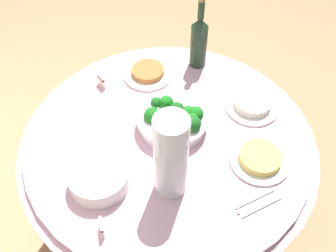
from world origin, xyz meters
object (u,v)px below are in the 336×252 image
object	(u,v)px
broccoli_bowl	(173,119)
label_placard_mid	(102,227)
food_plate_peanuts	(148,73)
wine_bottle	(199,41)
food_plate_noodles	(260,159)
plate_stack	(99,178)
decorative_fruit_vase	(171,160)
food_plate_rice	(252,104)
label_placard_front	(101,81)
serving_tongs	(257,204)

from	to	relation	value
broccoli_bowl	label_placard_mid	bearing A→B (deg)	125.38
food_plate_peanuts	broccoli_bowl	bearing A→B (deg)	172.26
wine_bottle	food_plate_noodles	size ratio (longest dim) A/B	1.53
plate_stack	wine_bottle	size ratio (longest dim) A/B	0.62
decorative_fruit_vase	food_plate_rice	size ratio (longest dim) A/B	1.55
food_plate_peanuts	label_placard_front	world-z (taller)	label_placard_front
label_placard_front	food_plate_noodles	bearing A→B (deg)	-150.16
serving_tongs	food_plate_noodles	bearing A→B (deg)	-39.00
serving_tongs	label_placard_front	distance (m)	0.82
wine_bottle	broccoli_bowl	bearing A→B (deg)	136.13
decorative_fruit_vase	label_placard_mid	world-z (taller)	decorative_fruit_vase
broccoli_bowl	food_plate_noodles	size ratio (longest dim) A/B	1.27
plate_stack	decorative_fruit_vase	xyz separation A→B (m)	(-0.12, -0.21, 0.12)
food_plate_peanuts	label_placard_front	size ratio (longest dim) A/B	4.00
decorative_fruit_vase	food_plate_noodles	bearing A→B (deg)	-99.39
food_plate_rice	decorative_fruit_vase	bearing A→B (deg)	111.06
food_plate_noodles	food_plate_rice	bearing A→B (deg)	-29.82
food_plate_noodles	food_plate_peanuts	bearing A→B (deg)	14.56
label_placard_mid	food_plate_rice	bearing A→B (deg)	-72.63
decorative_fruit_vase	food_plate_noodles	xyz separation A→B (m)	(-0.06, -0.34, -0.14)
broccoli_bowl	food_plate_peanuts	distance (m)	0.33
serving_tongs	label_placard_front	size ratio (longest dim) A/B	3.03
food_plate_noodles	label_placard_front	distance (m)	0.74
wine_bottle	food_plate_peanuts	size ratio (longest dim) A/B	1.53
decorative_fruit_vase	food_plate_noodles	world-z (taller)	decorative_fruit_vase
decorative_fruit_vase	broccoli_bowl	bearing A→B (deg)	-29.36
wine_bottle	serving_tongs	size ratio (longest dim) A/B	2.02
decorative_fruit_vase	plate_stack	bearing A→B (deg)	60.13
wine_bottle	food_plate_peanuts	distance (m)	0.26
food_plate_peanuts	label_placard_mid	world-z (taller)	label_placard_mid
plate_stack	label_placard_front	size ratio (longest dim) A/B	3.82
food_plate_rice	food_plate_peanuts	xyz separation A→B (m)	(0.38, 0.30, -0.00)
food_plate_noodles	serving_tongs	bearing A→B (deg)	141.00
label_placard_front	broccoli_bowl	bearing A→B (deg)	-154.93
decorative_fruit_vase	food_plate_peanuts	world-z (taller)	decorative_fruit_vase
serving_tongs	decorative_fruit_vase	bearing A→B (deg)	48.42
serving_tongs	label_placard_mid	xyz separation A→B (m)	(0.15, 0.49, 0.03)
plate_stack	decorative_fruit_vase	world-z (taller)	decorative_fruit_vase
food_plate_rice	food_plate_peanuts	distance (m)	0.48
food_plate_noodles	label_placard_mid	size ratio (longest dim) A/B	4.00
serving_tongs	food_plate_noodles	distance (m)	0.18
serving_tongs	label_placard_mid	distance (m)	0.51
label_placard_front	decorative_fruit_vase	bearing A→B (deg)	-176.84
broccoli_bowl	food_plate_noodles	world-z (taller)	broccoli_bowl
broccoli_bowl	wine_bottle	distance (m)	0.41
broccoli_bowl	label_placard_mid	world-z (taller)	broccoli_bowl
food_plate_rice	label_placard_mid	size ratio (longest dim) A/B	4.00
serving_tongs	label_placard_mid	bearing A→B (deg)	73.36
broccoli_bowl	food_plate_noodles	xyz separation A→B (m)	(-0.29, -0.20, -0.03)
wine_bottle	food_plate_noodles	xyz separation A→B (m)	(-0.58, 0.08, -0.11)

